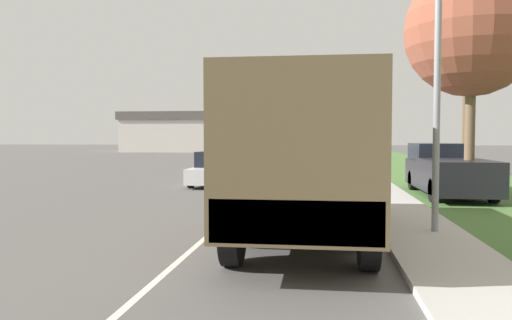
{
  "coord_description": "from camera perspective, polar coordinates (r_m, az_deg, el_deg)",
  "views": [
    {
      "loc": [
        2.38,
        3.34,
        2.1
      ],
      "look_at": [
        0.82,
        15.23,
        1.54
      ],
      "focal_mm": 35.0,
      "sensor_mm": 36.0,
      "label": 1
    }
  ],
  "objects": [
    {
      "name": "military_truck",
      "position": [
        10.14,
        5.57,
        0.64
      ],
      "size": [
        2.46,
        7.64,
        3.16
      ],
      "color": "#545B3D",
      "rests_on": "ground"
    },
    {
      "name": "car_second_ahead",
      "position": [
        36.41,
        7.18,
        0.38
      ],
      "size": [
        1.82,
        4.26,
        1.45
      ],
      "color": "tan",
      "rests_on": "ground"
    },
    {
      "name": "tree_far_right",
      "position": [
        30.56,
        22.88,
        9.18
      ],
      "size": [
        2.45,
        2.45,
        6.99
      ],
      "color": "brown",
      "rests_on": "grass_strip_right"
    },
    {
      "name": "sidewalk_right",
      "position": [
        36.78,
        10.78,
        -0.55
      ],
      "size": [
        1.8,
        120.0,
        0.12
      ],
      "color": "beige",
      "rests_on": "ground"
    },
    {
      "name": "car_third_ahead",
      "position": [
        45.27,
        2.08,
        0.87
      ],
      "size": [
        1.81,
        4.37,
        1.49
      ],
      "color": "maroon",
      "rests_on": "ground"
    },
    {
      "name": "building_distant",
      "position": [
        72.46,
        -8.36,
        3.18
      ],
      "size": [
        15.3,
        11.74,
        5.48
      ],
      "color": "beige",
      "rests_on": "ground"
    },
    {
      "name": "grass_strip_right",
      "position": [
        37.29,
        17.55,
        -0.66
      ],
      "size": [
        7.0,
        120.0,
        0.02
      ],
      "color": "#4C7538",
      "rests_on": "ground"
    },
    {
      "name": "tree_mid_right",
      "position": [
        17.98,
        23.44,
        13.41
      ],
      "size": [
        4.27,
        4.27,
        7.65
      ],
      "color": "brown",
      "rests_on": "grass_strip_right"
    },
    {
      "name": "lamp_post",
      "position": [
        11.16,
        18.93,
        12.37
      ],
      "size": [
        1.69,
        0.24,
        6.46
      ],
      "color": "gray",
      "rests_on": "sidewalk_right"
    },
    {
      "name": "pickup_truck",
      "position": [
        19.08,
        21.0,
        -1.12
      ],
      "size": [
        2.04,
        5.73,
        1.83
      ],
      "color": "black",
      "rests_on": "grass_strip_right"
    },
    {
      "name": "ground_plane",
      "position": [
        36.8,
        3.77,
        -0.6
      ],
      "size": [
        180.0,
        180.0,
        0.0
      ],
      "primitive_type": "plane",
      "color": "#565451"
    },
    {
      "name": "car_nearest_ahead",
      "position": [
        21.68,
        -4.44,
        -1.14
      ],
      "size": [
        1.82,
        4.25,
        1.46
      ],
      "color": "silver",
      "rests_on": "ground"
    },
    {
      "name": "lane_centre_stripe",
      "position": [
        36.8,
        3.77,
        -0.6
      ],
      "size": [
        0.12,
        120.0,
        0.0
      ],
      "color": "silver",
      "rests_on": "ground"
    }
  ]
}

